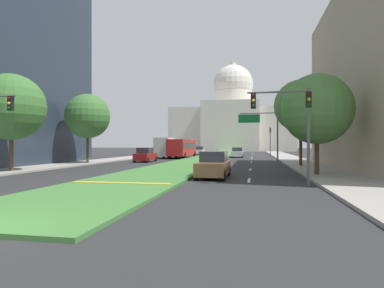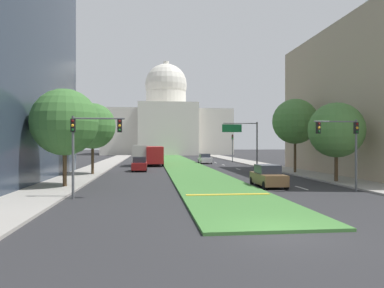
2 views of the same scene
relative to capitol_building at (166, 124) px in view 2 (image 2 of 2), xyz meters
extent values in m
plane|color=#2B2B2D|center=(0.00, -52.33, -9.68)|extent=(260.00, 260.00, 0.00)
cube|color=#427A38|center=(0.00, -57.65, -9.61)|extent=(6.09, 95.71, 0.14)
cube|color=gold|center=(0.00, -95.71, -9.52)|extent=(5.48, 0.50, 0.04)
cube|color=silver|center=(6.69, -91.71, -9.67)|extent=(0.16, 2.40, 0.01)
cube|color=silver|center=(6.69, -82.95, -9.67)|extent=(0.16, 2.40, 0.01)
cube|color=silver|center=(6.69, -70.96, -9.67)|extent=(0.16, 2.40, 0.01)
cube|color=silver|center=(6.69, -60.85, -9.67)|extent=(0.16, 2.40, 0.01)
cube|color=silver|center=(6.69, -53.79, -9.67)|extent=(0.16, 2.40, 0.01)
cube|color=silver|center=(6.69, -38.53, -9.67)|extent=(0.16, 2.40, 0.01)
cube|color=silver|center=(6.69, -33.41, -9.67)|extent=(0.16, 2.40, 0.01)
cube|color=#9E9991|center=(-12.33, -62.97, -9.60)|extent=(4.00, 95.71, 0.15)
cube|color=#9E9991|center=(12.33, -62.97, -9.60)|extent=(4.00, 95.71, 0.15)
cube|color=silver|center=(0.00, 0.84, -2.74)|extent=(39.23, 25.97, 13.88)
cube|color=silver|center=(0.00, -14.15, -2.05)|extent=(17.26, 4.00, 15.26)
cylinder|color=silver|center=(0.00, 0.84, 7.34)|extent=(13.01, 13.01, 6.29)
sphere|color=silver|center=(0.00, 0.84, 12.88)|extent=(13.67, 13.67, 13.67)
cylinder|color=silver|center=(0.00, 0.84, 19.03)|extent=(1.80, 1.80, 3.00)
cylinder|color=#515456|center=(-9.83, -95.42, -7.08)|extent=(0.16, 0.16, 5.20)
cube|color=black|center=(-9.83, -95.42, -5.08)|extent=(0.28, 0.24, 0.84)
sphere|color=#510F0F|center=(-9.83, -95.56, -4.80)|extent=(0.18, 0.18, 0.18)
sphere|color=#F2A51E|center=(-9.83, -95.56, -5.08)|extent=(0.18, 0.18, 0.18)
sphere|color=#0F4219|center=(-9.83, -95.56, -5.36)|extent=(0.18, 0.18, 0.18)
cylinder|color=#515456|center=(-8.23, -95.42, -4.63)|extent=(3.20, 0.10, 0.10)
cube|color=black|center=(-6.95, -95.42, -5.08)|extent=(0.28, 0.24, 0.84)
sphere|color=#510F0F|center=(-6.95, -95.56, -4.80)|extent=(0.18, 0.18, 0.18)
sphere|color=#F2A51E|center=(-6.95, -95.56, -5.08)|extent=(0.18, 0.18, 0.18)
sphere|color=#0F4219|center=(-6.95, -95.56, -5.36)|extent=(0.18, 0.18, 0.18)
cylinder|color=#515456|center=(9.83, -93.99, -7.08)|extent=(0.16, 0.16, 5.20)
cube|color=black|center=(9.83, -93.99, -5.08)|extent=(0.28, 0.24, 0.84)
sphere|color=#510F0F|center=(9.83, -94.13, -4.80)|extent=(0.18, 0.18, 0.18)
sphere|color=#F2A51E|center=(9.83, -94.13, -5.08)|extent=(0.18, 0.18, 0.18)
sphere|color=#0F4219|center=(9.83, -94.13, -5.36)|extent=(0.18, 0.18, 0.18)
cylinder|color=#515456|center=(8.23, -93.99, -4.63)|extent=(3.20, 0.10, 0.10)
cube|color=black|center=(6.95, -93.99, -5.08)|extent=(0.28, 0.24, 0.84)
sphere|color=#510F0F|center=(6.95, -94.13, -4.80)|extent=(0.18, 0.18, 0.18)
sphere|color=#F2A51E|center=(6.95, -94.13, -5.08)|extent=(0.18, 0.18, 0.18)
sphere|color=#0F4219|center=(6.95, -94.13, -5.36)|extent=(0.18, 0.18, 0.18)
cylinder|color=#515456|center=(9.83, -53.54, -7.08)|extent=(0.16, 0.16, 5.20)
cube|color=black|center=(9.83, -53.54, -5.08)|extent=(0.28, 0.24, 0.84)
sphere|color=#510F0F|center=(9.83, -53.68, -4.80)|extent=(0.18, 0.18, 0.18)
sphere|color=#4C380F|center=(9.83, -53.68, -5.08)|extent=(0.18, 0.18, 0.18)
sphere|color=#1ED838|center=(9.83, -53.68, -5.36)|extent=(0.18, 0.18, 0.18)
cylinder|color=#515456|center=(10.03, -68.39, -6.43)|extent=(0.20, 0.20, 6.50)
cylinder|color=#515456|center=(7.60, -68.39, -3.38)|extent=(4.87, 0.12, 0.12)
cube|color=#146033|center=(6.38, -68.44, -4.08)|extent=(2.80, 0.08, 1.10)
cylinder|color=#4C3823|center=(-11.63, -89.71, -7.83)|extent=(0.31, 0.31, 3.70)
sphere|color=#3D7033|center=(-11.63, -89.71, -4.55)|extent=(5.19, 5.19, 5.19)
cylinder|color=#4C3823|center=(11.25, -88.45, -8.02)|extent=(0.31, 0.31, 3.32)
sphere|color=#4C7F3D|center=(11.25, -88.45, -5.03)|extent=(4.85, 4.85, 4.85)
cylinder|color=#4C3823|center=(-11.26, -78.46, -7.68)|extent=(0.30, 0.30, 3.99)
sphere|color=#3D7033|center=(-11.26, -78.46, -4.33)|extent=(4.96, 4.96, 4.96)
cylinder|color=#4C3823|center=(11.53, -78.50, -7.39)|extent=(0.30, 0.30, 4.57)
sphere|color=#4C7F3D|center=(11.53, -78.50, -3.68)|extent=(5.19, 5.19, 5.19)
cube|color=brown|center=(4.36, -90.62, -9.04)|extent=(1.92, 4.61, 0.84)
cube|color=#282D38|center=(4.36, -90.43, -8.27)|extent=(1.66, 2.22, 0.69)
cylinder|color=black|center=(5.17, -92.47, -9.36)|extent=(0.23, 0.64, 0.64)
cylinder|color=black|center=(3.49, -92.44, -9.36)|extent=(0.23, 0.64, 0.64)
cylinder|color=black|center=(5.23, -88.79, -9.36)|extent=(0.23, 0.64, 0.64)
cylinder|color=black|center=(3.54, -88.77, -9.36)|extent=(0.23, 0.64, 0.64)
cube|color=maroon|center=(-6.38, -72.93, -9.02)|extent=(1.82, 4.16, 0.87)
cube|color=#282D38|center=(-6.38, -73.09, -8.24)|extent=(1.59, 2.00, 0.71)
cylinder|color=black|center=(-7.19, -71.30, -9.36)|extent=(0.22, 0.64, 0.64)
cylinder|color=black|center=(-5.55, -71.31, -9.36)|extent=(0.22, 0.64, 0.64)
cylinder|color=black|center=(-7.21, -74.54, -9.36)|extent=(0.22, 0.64, 0.64)
cylinder|color=black|center=(-5.58, -74.56, -9.36)|extent=(0.22, 0.64, 0.64)
cube|color=silver|center=(4.27, -56.74, -9.06)|extent=(1.89, 4.17, 0.80)
cube|color=#282D38|center=(4.27, -56.57, -8.33)|extent=(1.64, 2.01, 0.65)
cylinder|color=black|center=(5.13, -58.36, -9.36)|extent=(0.23, 0.64, 0.64)
cylinder|color=black|center=(3.45, -58.37, -9.36)|extent=(0.23, 0.64, 0.64)
cylinder|color=black|center=(5.10, -55.11, -9.36)|extent=(0.23, 0.64, 0.64)
cylinder|color=black|center=(3.41, -55.12, -9.36)|extent=(0.23, 0.64, 0.64)
cube|color=silver|center=(-4.45, -43.23, -9.05)|extent=(2.13, 4.50, 0.83)
cube|color=#282D38|center=(-4.44, -43.40, -8.29)|extent=(1.78, 2.20, 0.68)
cylinder|color=black|center=(-5.42, -41.53, -9.36)|extent=(0.26, 0.65, 0.64)
cylinder|color=black|center=(-3.70, -41.43, -9.36)|extent=(0.26, 0.65, 0.64)
cylinder|color=black|center=(-5.21, -45.02, -9.36)|extent=(0.26, 0.65, 0.64)
cylinder|color=black|center=(-3.49, -44.92, -9.36)|extent=(0.26, 0.65, 0.64)
cube|color=navy|center=(-6.54, -60.11, -8.23)|extent=(2.30, 2.00, 2.20)
cube|color=beige|center=(-6.54, -63.31, -7.88)|extent=(2.30, 4.40, 2.80)
cylinder|color=black|center=(-7.59, -60.11, -9.23)|extent=(0.30, 0.90, 0.90)
cylinder|color=black|center=(-5.49, -60.11, -9.23)|extent=(0.30, 0.90, 0.90)
cylinder|color=black|center=(-7.59, -64.41, -9.23)|extent=(0.30, 0.90, 0.90)
cylinder|color=black|center=(-5.49, -64.41, -9.23)|extent=(0.30, 0.90, 0.90)
cube|color=#B21E1E|center=(-4.36, -60.41, -7.98)|extent=(2.50, 11.00, 2.50)
cube|color=#232833|center=(-4.36, -60.41, -7.63)|extent=(2.52, 10.12, 0.90)
cylinder|color=black|center=(-5.51, -56.11, -9.18)|extent=(0.32, 1.00, 1.00)
cylinder|color=black|center=(-3.21, -56.11, -9.18)|extent=(0.32, 1.00, 1.00)
cylinder|color=black|center=(-5.51, -64.31, -9.18)|extent=(0.32, 1.00, 1.00)
cylinder|color=black|center=(-3.21, -64.31, -9.18)|extent=(0.32, 1.00, 1.00)
camera|label=1|loc=(6.97, -112.19, -7.44)|focal=30.65mm
camera|label=2|loc=(-4.99, -119.05, -6.19)|focal=34.28mm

